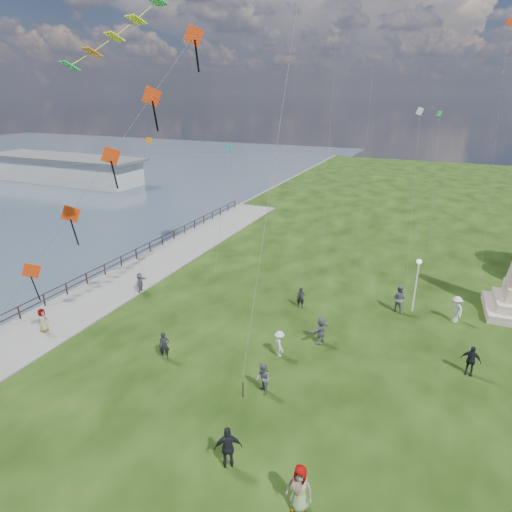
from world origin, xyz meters
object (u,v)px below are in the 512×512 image
at_px(person_8, 456,309).
at_px(person_11, 321,330).
at_px(person_6, 301,298).
at_px(person_7, 399,298).
at_px(person_3, 228,447).
at_px(pier_pavilion, 65,169).
at_px(person_4, 300,488).
at_px(person_5, 140,283).
at_px(person_2, 279,344).
at_px(person_1, 263,379).
at_px(person_10, 43,321).
at_px(person_0, 164,346).
at_px(lamppost, 417,274).
at_px(person_9, 471,360).

height_order(person_8, person_11, person_8).
relative_size(person_6, person_8, 0.84).
bearing_deg(person_7, person_8, -161.56).
height_order(person_3, person_11, person_3).
distance_m(pier_pavilion, person_7, 64.21).
relative_size(pier_pavilion, person_4, 15.40).
bearing_deg(person_5, person_11, -106.67).
xyz_separation_m(person_2, person_5, (-12.46, 3.53, -0.02)).
bearing_deg(person_1, person_4, -10.63).
relative_size(pier_pavilion, person_6, 19.90).
bearing_deg(person_4, person_7, 83.47).
xyz_separation_m(pier_pavilion, person_10, (38.45, -38.48, -1.08)).
bearing_deg(person_2, person_8, -86.35).
xyz_separation_m(person_0, person_8, (14.99, 11.13, 0.08)).
distance_m(lamppost, person_3, 17.80).
bearing_deg(person_9, pier_pavilion, 160.25).
height_order(pier_pavilion, person_5, pier_pavilion).
bearing_deg(person_2, person_10, 65.29).
bearing_deg(person_11, pier_pavilion, -97.78).
bearing_deg(person_11, person_7, 171.03).
xyz_separation_m(person_1, person_3, (0.49, -4.68, 0.11)).
bearing_deg(lamppost, person_11, -126.08).
xyz_separation_m(person_1, person_10, (-14.82, -0.16, -0.09)).
bearing_deg(person_1, person_6, 141.74).
bearing_deg(person_5, person_9, -104.24).
distance_m(person_0, person_9, 16.58).
bearing_deg(person_10, person_9, -84.10).
bearing_deg(pier_pavilion, person_3, -38.66).
bearing_deg(lamppost, person_9, -61.62).
height_order(person_6, person_9, person_9).
xyz_separation_m(person_6, person_11, (2.51, -3.86, 0.11)).
bearing_deg(person_9, person_5, -175.11).
height_order(person_1, person_9, person_9).
bearing_deg(pier_pavilion, person_5, -37.85).
height_order(person_0, person_8, person_8).
xyz_separation_m(pier_pavilion, person_6, (52.13, -28.82, -1.09)).
distance_m(person_2, person_4, 9.65).
bearing_deg(person_7, pier_pavilion, -6.23).
bearing_deg(person_11, person_9, 114.68).
bearing_deg(person_1, person_8, 98.09).
relative_size(person_3, person_4, 0.98).
bearing_deg(pier_pavilion, person_8, -23.24).
xyz_separation_m(person_2, person_3, (0.90, -8.07, 0.18)).
height_order(person_4, person_11, person_4).
relative_size(person_0, person_9, 0.95).
height_order(person_2, person_10, person_2).
relative_size(person_4, person_11, 1.13).
height_order(person_3, person_6, person_3).
xyz_separation_m(person_1, person_9, (9.46, 5.86, 0.01)).
xyz_separation_m(person_3, person_7, (4.66, 16.36, 0.01)).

